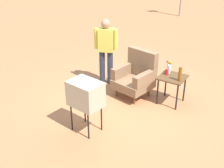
# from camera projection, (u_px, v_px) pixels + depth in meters

# --- Properties ---
(ground_plane) EXTENTS (60.00, 60.00, 0.00)m
(ground_plane) POSITION_uv_depth(u_px,v_px,m) (123.00, 96.00, 6.88)
(ground_plane) COLOR #C17A4C
(armchair) EXTENTS (0.89, 0.90, 1.06)m
(armchair) POSITION_uv_depth(u_px,v_px,m) (136.00, 75.00, 6.72)
(armchair) COLOR brown
(armchair) RESTS_ON ground
(side_table) EXTENTS (0.56, 0.56, 0.64)m
(side_table) POSITION_uv_depth(u_px,v_px,m) (172.00, 81.00, 6.36)
(side_table) COLOR black
(side_table) RESTS_ON ground
(tv_on_stand) EXTENTS (0.65, 0.51, 1.03)m
(tv_on_stand) POSITION_uv_depth(u_px,v_px,m) (86.00, 94.00, 5.33)
(tv_on_stand) COLOR black
(tv_on_stand) RESTS_ON ground
(person_standing) EXTENTS (0.53, 0.34, 1.64)m
(person_standing) POSITION_uv_depth(u_px,v_px,m) (106.00, 48.00, 7.06)
(person_standing) COLOR #2D3347
(person_standing) RESTS_ON ground
(soda_can_red) EXTENTS (0.07, 0.07, 0.12)m
(soda_can_red) POSITION_uv_depth(u_px,v_px,m) (167.00, 72.00, 6.39)
(soda_can_red) COLOR red
(soda_can_red) RESTS_ON side_table
(bottle_short_clear) EXTENTS (0.06, 0.06, 0.20)m
(bottle_short_clear) POSITION_uv_depth(u_px,v_px,m) (169.00, 69.00, 6.42)
(bottle_short_clear) COLOR silver
(bottle_short_clear) RESTS_ON side_table
(bottle_tall_amber) EXTENTS (0.07, 0.07, 0.30)m
(bottle_tall_amber) POSITION_uv_depth(u_px,v_px,m) (180.00, 74.00, 6.08)
(bottle_tall_amber) COLOR brown
(bottle_tall_amber) RESTS_ON side_table
(flower_vase) EXTENTS (0.15, 0.10, 0.27)m
(flower_vase) POSITION_uv_depth(u_px,v_px,m) (169.00, 65.00, 6.49)
(flower_vase) COLOR silver
(flower_vase) RESTS_ON side_table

